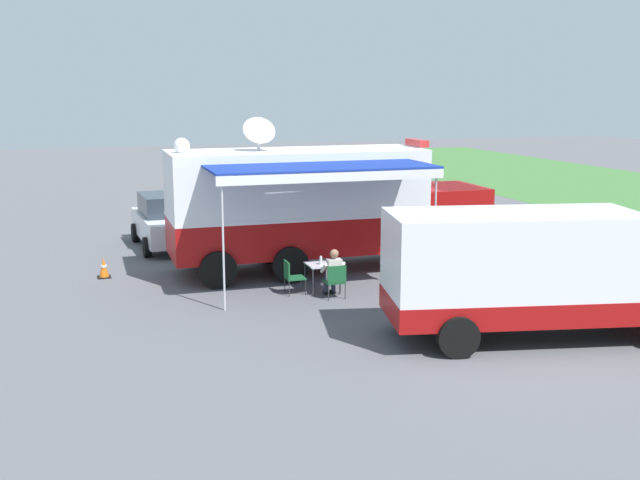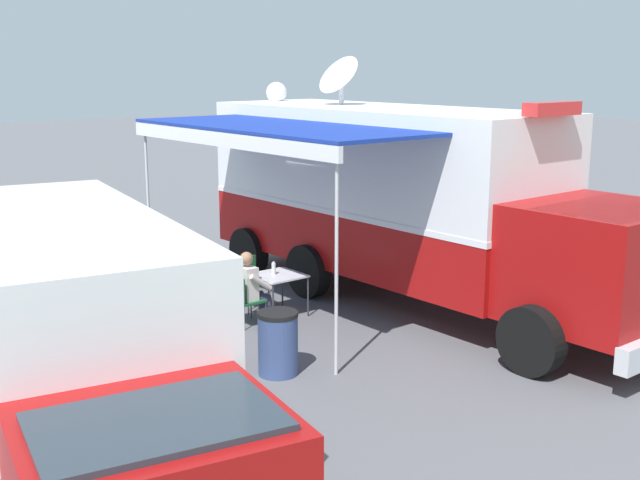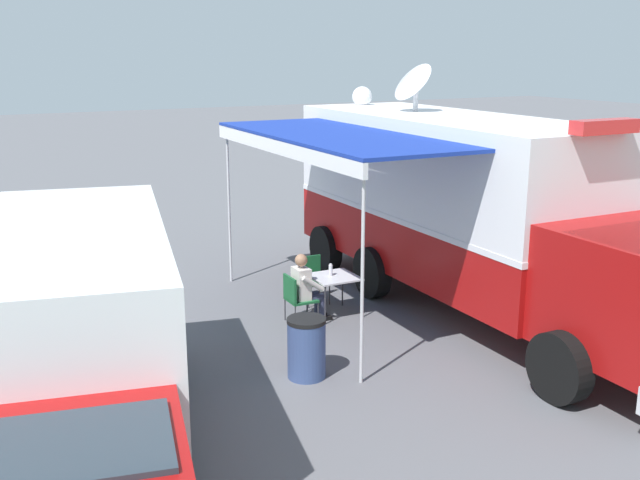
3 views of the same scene
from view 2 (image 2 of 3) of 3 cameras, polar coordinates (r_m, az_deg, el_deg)
ground_plane at (r=15.47m, az=4.07°, el=-3.64°), size 100.00×100.00×0.00m
lot_stripe at (r=18.05m, az=10.25°, el=-1.47°), size 0.26×4.80×0.01m
command_truck at (r=14.50m, az=6.11°, el=3.11°), size 5.02×9.56×4.53m
folding_table at (r=13.80m, az=-3.02°, el=-2.70°), size 0.82×0.82×0.73m
water_bottle at (r=13.78m, az=-3.32°, el=-2.03°), size 0.07×0.07×0.22m
folding_chair_at_table at (r=13.34m, az=-5.55°, el=-4.00°), size 0.49×0.49×0.87m
folding_chair_beside_table at (r=14.50m, az=-5.13°, el=-2.65°), size 0.49×0.49×0.87m
seated_responder at (r=13.40m, az=-4.89°, el=-3.29°), size 0.67×0.56×1.25m
trash_bin at (r=11.29m, az=-3.01°, el=-7.33°), size 0.57×0.57×0.91m
traffic_cone at (r=19.99m, az=-4.79°, el=0.84°), size 0.36×0.36×0.58m
support_truck at (r=8.65m, az=-17.22°, el=-7.60°), size 3.51×7.08×2.70m
car_behind_truck at (r=20.62m, az=7.27°, el=2.84°), size 4.27×2.15×1.76m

